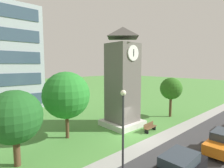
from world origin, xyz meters
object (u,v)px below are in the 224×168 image
Objects in this scene: clock_tower at (123,82)px; tree_near_tower at (171,89)px; park_bench at (150,127)px; parked_car_orange at (223,142)px; tree_streetside at (66,95)px; tree_by_building at (15,117)px; street_lamp at (123,121)px.

clock_tower is 2.10× the size of tree_near_tower.
park_bench is 6.59m from parked_car_orange.
tree_streetside is at bearing 125.42° from parked_car_orange.
tree_by_building is (-4.84, -1.98, -0.68)m from tree_streetside.
street_lamp reaches higher than tree_near_tower.
park_bench is at bearing 94.70° from parked_car_orange.
clock_tower reaches higher than parked_car_orange.
tree_streetside reaches higher than park_bench.
street_lamp is at bearing -156.92° from park_bench.
tree_streetside reaches higher than parked_car_orange.
tree_streetside reaches higher than tree_by_building.
clock_tower is 10.70m from parked_car_orange.
park_bench is (0.77, -3.25, -4.49)m from clock_tower.
park_bench is at bearing -167.91° from tree_near_tower.
park_bench is at bearing -10.79° from tree_by_building.
street_lamp reaches higher than tree_by_building.
tree_near_tower is at bearing 53.02° from parked_car_orange.
tree_by_building is (-18.53, 0.89, -0.35)m from tree_near_tower.
street_lamp is (-6.36, -6.28, -1.59)m from clock_tower.
tree_streetside is at bearing 168.17° from tree_near_tower.
street_lamp reaches higher than park_bench.
tree_streetside is 1.20× the size of tree_by_building.
tree_near_tower is 13.99m from tree_streetside.
clock_tower is at bearing 4.89° from tree_by_building.
parked_car_orange is at bearing -82.38° from clock_tower.
tree_streetside is 5.27m from tree_by_building.
street_lamp is at bearing -135.33° from clock_tower.
street_lamp reaches higher than parked_car_orange.
clock_tower is 2.55× the size of parked_car_orange.
street_lamp is 14.37m from tree_near_tower.
tree_by_building is 1.21× the size of parked_car_orange.
park_bench is 7.45m from tree_near_tower.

